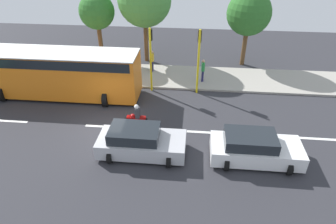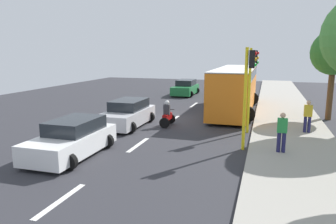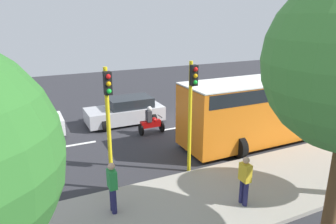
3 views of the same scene
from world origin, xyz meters
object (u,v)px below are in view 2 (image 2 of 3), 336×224
at_px(city_bus, 235,86).
at_px(traffic_light_midblock, 252,78).
at_px(car_silver, 127,114).
at_px(traffic_light_corner, 248,84).
at_px(car_white, 72,139).
at_px(car_green, 185,88).
at_px(pedestrian_near_signal, 282,131).
at_px(motorcycle, 167,115).
at_px(pedestrian_by_tree, 308,115).
at_px(street_tree_center, 334,53).

relative_size(city_bus, traffic_light_midblock, 2.44).
relative_size(car_silver, traffic_light_corner, 0.99).
xyz_separation_m(car_white, traffic_light_midblock, (6.90, 6.15, 2.22)).
distance_m(car_green, pedestrian_near_signal, 19.44).
bearing_deg(pedestrian_near_signal, motorcycle, 148.24).
bearing_deg(car_white, pedestrian_by_tree, 33.58).
bearing_deg(city_bus, street_tree_center, -11.31).
distance_m(car_silver, traffic_light_corner, 7.81).
bearing_deg(car_silver, pedestrian_by_tree, 4.59).
bearing_deg(traffic_light_midblock, car_white, -138.33).
distance_m(car_white, pedestrian_near_signal, 8.78).
bearing_deg(city_bus, motorcycle, -119.16).
xyz_separation_m(car_green, city_bus, (5.63, -7.71, 1.13)).
xyz_separation_m(car_silver, motorcycle, (2.26, 0.65, -0.07)).
bearing_deg(car_green, traffic_light_corner, -67.67).
height_order(pedestrian_near_signal, traffic_light_midblock, traffic_light_midblock).
height_order(car_green, traffic_light_corner, traffic_light_corner).
bearing_deg(traffic_light_midblock, pedestrian_near_signal, -67.55).
bearing_deg(traffic_light_corner, city_bus, 98.39).
distance_m(pedestrian_by_tree, traffic_light_midblock, 3.48).
bearing_deg(pedestrian_near_signal, street_tree_center, 69.65).
height_order(car_white, street_tree_center, street_tree_center).
relative_size(pedestrian_near_signal, traffic_light_midblock, 0.38).
bearing_deg(car_green, car_white, -89.67).
relative_size(car_white, city_bus, 0.40).
bearing_deg(street_tree_center, car_green, 142.64).
height_order(motorcycle, pedestrian_near_signal, pedestrian_near_signal).
distance_m(traffic_light_corner, street_tree_center, 9.50).
bearing_deg(pedestrian_by_tree, traffic_light_corner, -129.09).
xyz_separation_m(car_white, city_bus, (5.52, 12.31, 1.13)).
relative_size(motorcycle, traffic_light_midblock, 0.34).
bearing_deg(car_green, pedestrian_by_tree, -53.69).
distance_m(car_silver, motorcycle, 2.35).
bearing_deg(traffic_light_midblock, car_green, 116.83).
relative_size(city_bus, motorcycle, 7.19).
bearing_deg(traffic_light_midblock, car_silver, -176.51).
bearing_deg(traffic_light_midblock, pedestrian_by_tree, 7.21).
height_order(pedestrian_near_signal, street_tree_center, street_tree_center).
bearing_deg(street_tree_center, traffic_light_midblock, -133.24).
relative_size(car_white, street_tree_center, 0.79).
bearing_deg(city_bus, car_white, -114.15).
height_order(car_green, city_bus, city_bus).
xyz_separation_m(car_white, car_green, (-0.11, 20.02, -0.00)).
height_order(pedestrian_by_tree, traffic_light_corner, traffic_light_corner).
xyz_separation_m(car_silver, street_tree_center, (11.62, 5.38, 3.50)).
height_order(city_bus, street_tree_center, street_tree_center).
height_order(city_bus, motorcycle, city_bus).
bearing_deg(traffic_light_midblock, motorcycle, 177.20).
bearing_deg(motorcycle, traffic_light_midblock, -2.80).
height_order(car_green, pedestrian_near_signal, pedestrian_near_signal).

